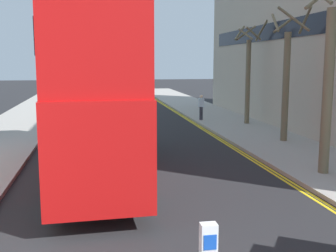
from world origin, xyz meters
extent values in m
cube|color=#9E9991|center=(6.50, 16.00, 0.07)|extent=(4.00, 80.00, 0.14)
cube|color=yellow|center=(4.40, 14.00, 0.00)|extent=(0.10, 56.00, 0.01)
cube|color=yellow|center=(4.24, 14.00, 0.00)|extent=(0.10, 56.00, 0.01)
cube|color=white|center=(0.00, 4.19, 0.73)|extent=(0.28, 0.20, 0.95)
cube|color=blue|center=(0.00, 4.08, 0.92)|extent=(0.22, 0.01, 0.26)
cube|color=#B20F0F|center=(-1.96, 12.03, 1.74)|extent=(2.93, 10.89, 2.60)
cube|color=#B20F0F|center=(-1.96, 12.03, 4.29)|extent=(2.87, 10.67, 2.50)
cube|color=black|center=(-1.96, 12.03, 2.04)|extent=(2.94, 10.46, 0.84)
cube|color=black|center=(-1.96, 12.03, 4.39)|extent=(2.92, 10.24, 0.80)
cube|color=yellow|center=(-2.18, 17.40, 3.29)|extent=(2.00, 0.14, 0.44)
cube|color=maroon|center=(-1.96, 12.03, 5.59)|extent=(2.63, 9.80, 0.10)
cylinder|color=black|center=(-3.35, 15.32, 0.52)|extent=(0.34, 1.05, 1.04)
cylinder|color=black|center=(-0.85, 15.42, 0.52)|extent=(0.34, 1.05, 1.04)
cylinder|color=black|center=(-3.08, 8.63, 0.52)|extent=(0.34, 1.05, 1.04)
cylinder|color=black|center=(-0.58, 8.73, 0.52)|extent=(0.34, 1.05, 1.04)
cylinder|color=#2D2D38|center=(4.91, 23.83, 0.56)|extent=(0.22, 0.22, 0.85)
cube|color=silver|center=(4.91, 23.83, 1.27)|extent=(0.34, 0.22, 0.56)
sphere|color=beige|center=(4.91, 23.83, 1.66)|extent=(0.20, 0.20, 0.20)
cylinder|color=#6B6047|center=(7.29, 21.87, 2.65)|extent=(0.29, 0.29, 5.02)
cylinder|color=#6B6047|center=(8.05, 21.89, 5.70)|extent=(0.16, 1.58, 1.15)
cylinder|color=#6B6047|center=(7.30, 22.48, 5.59)|extent=(1.27, 0.15, 0.94)
cylinder|color=#6B6047|center=(6.85, 22.29, 5.59)|extent=(0.97, 0.99, 0.94)
cylinder|color=#6B6047|center=(6.96, 21.57, 5.47)|extent=(0.72, 0.78, 0.71)
cylinder|color=#6B6047|center=(7.38, 21.39, 5.50)|extent=(1.03, 0.31, 0.77)
cylinder|color=#6B6047|center=(5.76, 10.47, 2.86)|extent=(0.34, 0.34, 5.45)
cylinder|color=#6B6047|center=(7.02, 16.18, 2.68)|extent=(0.32, 0.32, 5.08)
cylinder|color=#6B6047|center=(7.77, 16.05, 5.75)|extent=(0.39, 1.56, 1.14)
cylinder|color=#6B6047|center=(6.97, 16.66, 5.56)|extent=(1.01, 0.22, 0.75)
cylinder|color=#6B6047|center=(6.42, 16.29, 5.65)|extent=(0.33, 1.26, 0.93)
cylinder|color=#6B6047|center=(6.91, 15.46, 5.74)|extent=(1.51, 0.35, 1.11)
cube|color=black|center=(8.48, 19.61, 5.63)|extent=(0.04, 24.64, 1.00)
camera|label=1|loc=(-1.80, -2.18, 3.87)|focal=44.57mm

